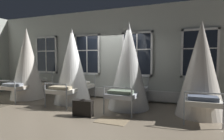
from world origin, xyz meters
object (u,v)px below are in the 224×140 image
cot_first (27,64)px  cot_fourth (201,70)px  cot_second (72,67)px  suitcase_dark (83,108)px  cot_third (129,66)px

cot_first → cot_fourth: (6.34, 0.02, -0.08)m
cot_second → suitcase_dark: bearing=-137.7°
cot_third → suitcase_dark: (-0.91, -1.32, -1.13)m
cot_second → cot_fourth: cot_second is taller
cot_third → suitcase_dark: bearing=146.7°
cot_second → cot_third: size_ratio=0.97×
cot_fourth → cot_second: bearing=88.2°
cot_second → cot_third: 2.13m
cot_third → cot_first: bearing=92.0°
cot_fourth → suitcase_dark: size_ratio=4.60×
cot_third → suitcase_dark: 1.96m
cot_second → cot_third: cot_third is taller
cot_first → cot_fourth: size_ratio=1.06×
cot_second → cot_fourth: 4.23m
cot_first → suitcase_dark: cot_first is taller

